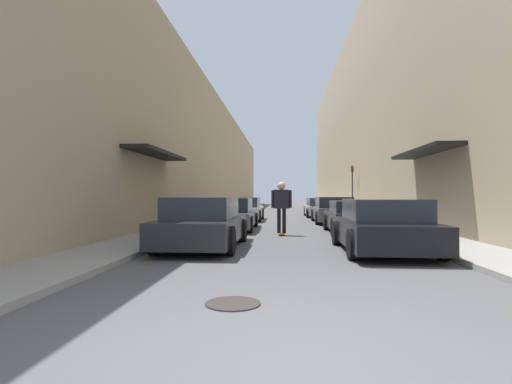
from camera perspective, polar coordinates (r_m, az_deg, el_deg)
name	(u,v)px	position (r m, az deg, el deg)	size (l,w,h in m)	color
ground	(286,215)	(28.33, 4.28, -3.29)	(137.48, 137.48, 0.00)	#515154
curb_strip_left	(237,211)	(34.82, -2.79, -2.68)	(1.80, 62.49, 0.12)	gray
curb_strip_right	(335,211)	(34.85, 11.25, -2.66)	(1.80, 62.49, 0.12)	gray
building_row_left	(204,160)	(35.39, -7.47, 4.62)	(4.90, 62.49, 9.08)	tan
building_row_right	(369,125)	(35.82, 15.89, 9.26)	(4.90, 62.49, 14.88)	tan
parked_car_left_0	(204,224)	(10.60, -7.51, -4.49)	(1.97, 4.53, 1.33)	#232326
parked_car_left_1	(230,215)	(16.14, -3.80, -3.23)	(2.08, 4.71, 1.27)	#515459
parked_car_left_2	(244,209)	(22.07, -1.73, -2.49)	(2.04, 4.67, 1.27)	silver
parked_car_right_0	(382,227)	(10.18, 17.62, -4.73)	(2.05, 4.24, 1.28)	black
parked_car_right_1	(354,217)	(14.97, 13.80, -3.53)	(1.92, 4.01, 1.18)	#232326
parked_car_right_2	(333,211)	(20.37, 10.98, -2.61)	(1.99, 4.52, 1.30)	#515459
parked_car_right_3	(321,208)	(26.04, 9.24, -2.24)	(2.01, 4.84, 1.22)	#B7B7BC
skateboarder	(282,202)	(13.86, 3.67, -1.46)	(0.71, 0.78, 1.85)	brown
manhole_cover	(233,303)	(5.24, -3.31, -15.61)	(0.70, 0.70, 0.02)	#332D28
traffic_light	(352,184)	(29.43, 13.60, 1.16)	(0.16, 0.22, 3.40)	#2D2D2D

